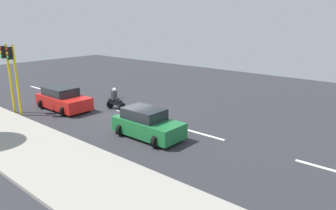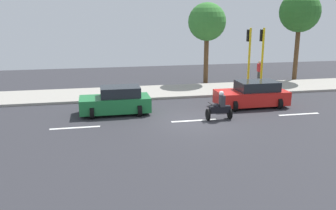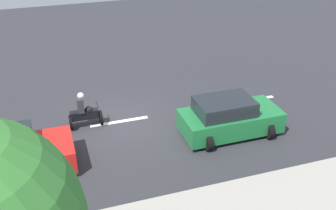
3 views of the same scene
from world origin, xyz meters
TOP-DOWN VIEW (x-y plane):
  - ground_plane at (0.00, 0.00)m, footprint 40.00×60.00m
  - lane_stripe_mid at (0.00, 0.00)m, footprint 0.20×2.40m
  - lane_stripe_south at (0.00, 6.00)m, footprint 0.20×2.40m
  - car_red at (2.18, -4.20)m, footprint 2.29×4.18m
  - car_green at (2.20, 3.84)m, footprint 2.15×3.82m
  - motorcycle at (-0.06, -1.36)m, footprint 0.60×1.30m

SIDE VIEW (x-z plane):
  - ground_plane at x=0.00m, z-range -0.10..0.00m
  - lane_stripe_mid at x=0.00m, z-range 0.00..0.01m
  - lane_stripe_south at x=0.00m, z-range 0.00..0.01m
  - motorcycle at x=-0.06m, z-range -0.12..1.41m
  - car_green at x=2.20m, z-range -0.05..1.47m
  - car_red at x=2.18m, z-range -0.05..1.47m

